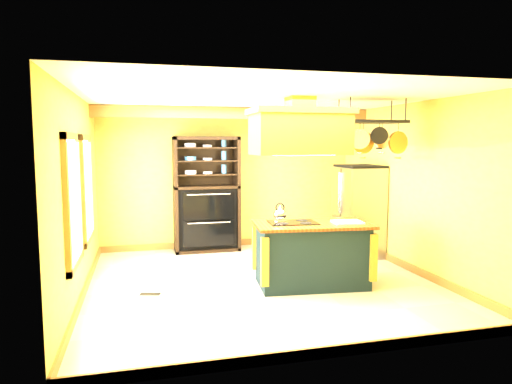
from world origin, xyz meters
name	(u,v)px	position (x,y,z in m)	size (l,w,h in m)	color
floor	(261,282)	(0.00, 0.00, 0.00)	(5.00, 5.00, 0.00)	beige
ceiling	(262,98)	(0.00, 0.00, 2.70)	(5.00, 5.00, 0.00)	white
wall_back	(229,179)	(0.00, 2.50, 1.35)	(5.00, 0.02, 2.70)	#DABC4F
wall_front	(330,220)	(0.00, -2.50, 1.35)	(5.00, 0.02, 2.70)	#DABC4F
wall_left	(79,197)	(-2.50, 0.00, 1.35)	(0.02, 5.00, 2.70)	#DABC4F
wall_right	(413,188)	(2.50, 0.00, 1.35)	(0.02, 5.00, 2.70)	#DABC4F
ceiling_beam	(237,113)	(0.00, 1.70, 2.59)	(5.00, 0.15, 0.20)	#9A632F
window_near	(73,201)	(-2.47, -0.80, 1.40)	(0.06, 1.06, 1.56)	#9A632F
window_far	(87,189)	(-2.47, 0.60, 1.40)	(0.06, 1.06, 1.56)	#9A632F
kitchen_island	(312,253)	(0.67, -0.31, 0.47)	(1.73, 1.07, 1.11)	#13242C
range_hood	(300,130)	(0.47, -0.31, 2.24)	(1.40, 0.79, 0.80)	#A36D28
pot_rack	(372,130)	(1.59, -0.31, 2.24)	(1.05, 0.48, 0.79)	black
refrigerator	(358,213)	(2.13, 1.13, 0.79)	(0.71, 0.83, 1.62)	gray
hutch	(206,206)	(-0.50, 2.26, 0.85)	(1.23, 0.56, 2.18)	black
floor_register	(150,294)	(-1.62, -0.16, 0.01)	(0.28, 0.12, 0.01)	black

